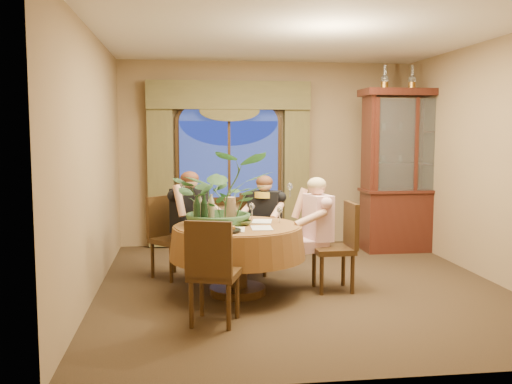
{
  "coord_description": "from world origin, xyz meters",
  "views": [
    {
      "loc": [
        -1.32,
        -6.21,
        1.73
      ],
      "look_at": [
        -0.54,
        -0.25,
        1.1
      ],
      "focal_mm": 40.0,
      "sensor_mm": 36.0,
      "label": 1
    }
  ],
  "objects": [
    {
      "name": "wall_back",
      "position": [
        0.0,
        2.5,
        1.4
      ],
      "size": [
        4.5,
        0.0,
        4.5
      ],
      "primitive_type": "plane",
      "rotation": [
        1.57,
        0.0,
        0.0
      ],
      "color": "#846B4C",
      "rests_on": "ground"
    },
    {
      "name": "tasting_paper_0",
      "position": [
        -0.51,
        -0.49,
        0.75
      ],
      "size": [
        0.22,
        0.31,
        0.0
      ],
      "primitive_type": "cube",
      "rotation": [
        0.0,
        0.0,
        -0.04
      ],
      "color": "white",
      "rests_on": "dining_table"
    },
    {
      "name": "wine_bottle_3",
      "position": [
        -1.09,
        -0.28,
        0.92
      ],
      "size": [
        0.07,
        0.07,
        0.33
      ],
      "primitive_type": "cylinder",
      "color": "black",
      "rests_on": "dining_table"
    },
    {
      "name": "arched_transom",
      "position": [
        -0.6,
        2.43,
        2.08
      ],
      "size": [
        1.6,
        0.06,
        0.44
      ],
      "primitive_type": null,
      "color": "navy",
      "rests_on": "wall_back"
    },
    {
      "name": "wine_glass_person_scarf",
      "position": [
        -0.53,
        0.19,
        0.84
      ],
      "size": [
        0.07,
        0.07,
        0.18
      ],
      "primitive_type": null,
      "color": "silver",
      "rests_on": "dining_table"
    },
    {
      "name": "drapery_right",
      "position": [
        0.43,
        2.38,
        1.18
      ],
      "size": [
        0.38,
        0.14,
        2.32
      ],
      "primitive_type": "cube",
      "color": "#4D4829",
      "rests_on": "floor"
    },
    {
      "name": "drapery_left",
      "position": [
        -1.63,
        2.38,
        1.18
      ],
      "size": [
        0.38,
        0.14,
        2.32
      ],
      "primitive_type": "cube",
      "color": "#4D4829",
      "rests_on": "floor"
    },
    {
      "name": "swag_valance",
      "position": [
        -0.6,
        2.35,
        2.28
      ],
      "size": [
        2.45,
        0.16,
        0.42
      ],
      "primitive_type": null,
      "color": "#4D4829",
      "rests_on": "wall_back"
    },
    {
      "name": "china_cabinet",
      "position": [
        1.97,
        1.71,
        1.17
      ],
      "size": [
        1.45,
        0.57,
        2.35
      ],
      "primitive_type": "cube",
      "color": "black",
      "rests_on": "floor"
    },
    {
      "name": "tasting_paper_1",
      "position": [
        -0.45,
        -0.06,
        0.75
      ],
      "size": [
        0.27,
        0.34,
        0.0
      ],
      "primitive_type": "cube",
      "rotation": [
        0.0,
        0.0,
        -0.21
      ],
      "color": "white",
      "rests_on": "dining_table"
    },
    {
      "name": "olive_bowl",
      "position": [
        -0.67,
        -0.28,
        0.78
      ],
      "size": [
        0.17,
        0.17,
        0.05
      ],
      "primitive_type": "imported",
      "color": "#425226",
      "rests_on": "dining_table"
    },
    {
      "name": "centerpiece_plant",
      "position": [
        -0.88,
        -0.09,
        1.41
      ],
      "size": [
        1.06,
        1.18,
        0.92
      ],
      "primitive_type": "imported",
      "color": "#355F35",
      "rests_on": "dining_table"
    },
    {
      "name": "stoneware_vase",
      "position": [
        -0.8,
        -0.15,
        0.89
      ],
      "size": [
        0.15,
        0.15,
        0.29
      ],
      "primitive_type": null,
      "color": "#93745C",
      "rests_on": "dining_table"
    },
    {
      "name": "dining_table",
      "position": [
        -0.74,
        -0.25,
        0.38
      ],
      "size": [
        1.58,
        1.58,
        0.75
      ],
      "primitive_type": "cylinder",
      "rotation": [
        0.0,
        0.0,
        -0.1
      ],
      "color": "brown",
      "rests_on": "floor"
    },
    {
      "name": "tasting_paper_2",
      "position": [
        -0.8,
        -0.55,
        0.75
      ],
      "size": [
        0.25,
        0.33,
        0.0
      ],
      "primitive_type": "cube",
      "rotation": [
        0.0,
        0.0,
        -0.14
      ],
      "color": "white",
      "rests_on": "dining_table"
    },
    {
      "name": "cheese_platter",
      "position": [
        -0.9,
        -0.65,
        0.76
      ],
      "size": [
        0.32,
        0.32,
        0.02
      ],
      "primitive_type": "cylinder",
      "color": "black",
      "rests_on": "dining_table"
    },
    {
      "name": "oil_lamp_center",
      "position": [
        1.97,
        1.71,
        2.52
      ],
      "size": [
        0.11,
        0.11,
        0.34
      ],
      "primitive_type": null,
      "color": "#A5722D",
      "rests_on": "china_cabinet"
    },
    {
      "name": "chair_right",
      "position": [
        0.31,
        -0.24,
        0.48
      ],
      "size": [
        0.42,
        0.42,
        0.96
      ],
      "primitive_type": "cube",
      "rotation": [
        0.0,
        0.0,
        -4.7
      ],
      "color": "black",
      "rests_on": "floor"
    },
    {
      "name": "wine_bottle_1",
      "position": [
        -1.17,
        -0.31,
        0.92
      ],
      "size": [
        0.07,
        0.07,
        0.33
      ],
      "primitive_type": "cylinder",
      "color": "black",
      "rests_on": "dining_table"
    },
    {
      "name": "wine_bottle_0",
      "position": [
        -1.01,
        -0.2,
        0.92
      ],
      "size": [
        0.07,
        0.07,
        0.33
      ],
      "primitive_type": "cylinder",
      "color": "tan",
      "rests_on": "dining_table"
    },
    {
      "name": "oil_lamp_left",
      "position": [
        1.57,
        1.71,
        2.52
      ],
      "size": [
        0.11,
        0.11,
        0.34
      ],
      "primitive_type": null,
      "color": "#A5722D",
      "rests_on": "china_cabinet"
    },
    {
      "name": "person_scarf",
      "position": [
        -0.31,
        0.63,
        0.61
      ],
      "size": [
        0.56,
        0.55,
        1.21
      ],
      "primitive_type": null,
      "rotation": [
        0.0,
        0.0,
        -3.59
      ],
      "color": "black",
      "rests_on": "floor"
    },
    {
      "name": "window",
      "position": [
        -0.6,
        2.43,
        1.3
      ],
      "size": [
        1.62,
        0.1,
        1.32
      ],
      "primitive_type": null,
      "color": "navy",
      "rests_on": "wall_back"
    },
    {
      "name": "wine_glass_person_pink",
      "position": [
        -0.27,
        -0.15,
        0.84
      ],
      "size": [
        0.07,
        0.07,
        0.18
      ],
      "primitive_type": null,
      "color": "silver",
      "rests_on": "dining_table"
    },
    {
      "name": "chair_back",
      "position": [
        -1.44,
        0.55,
        0.48
      ],
      "size": [
        0.59,
        0.59,
        0.96
      ],
      "primitive_type": "cube",
      "rotation": [
        0.0,
        0.0,
        -2.42
      ],
      "color": "black",
      "rests_on": "floor"
    },
    {
      "name": "wall_right",
      "position": [
        2.25,
        0.0,
        1.4
      ],
      "size": [
        0.0,
        5.0,
        5.0
      ],
      "primitive_type": "plane",
      "rotation": [
        1.57,
        0.0,
        -1.57
      ],
      "color": "#846B4C",
      "rests_on": "ground"
    },
    {
      "name": "wine_bottle_2",
      "position": [
        -1.13,
        -0.18,
        0.92
      ],
      "size": [
        0.07,
        0.07,
        0.33
      ],
      "primitive_type": "cylinder",
      "color": "tan",
      "rests_on": "dining_table"
    },
    {
      "name": "person_back",
      "position": [
        -1.24,
        0.51,
        0.64
      ],
      "size": [
        0.61,
        0.6,
        1.28
      ],
      "primitive_type": null,
      "rotation": [
        0.0,
        0.0,
        -2.56
      ],
      "color": "black",
      "rests_on": "floor"
    },
    {
      "name": "ceiling",
      "position": [
        0.0,
        0.0,
        2.8
      ],
      "size": [
        5.0,
        5.0,
        0.0
      ],
      "primitive_type": "plane",
      "rotation": [
        3.14,
        0.0,
        0.0
      ],
      "color": "white",
      "rests_on": "wall_back"
    },
    {
      "name": "person_pink",
      "position": [
        0.19,
        -0.05,
        0.62
      ],
      "size": [
        0.49,
        0.52,
        1.24
      ],
      "primitive_type": null,
      "rotation": [
        0.0,
        0.0,
        -4.5
      ],
      "color": "beige",
      "rests_on": "floor"
    },
    {
      "name": "wine_glass_person_back",
      "position": [
        -1.0,
        0.15,
        0.84
      ],
      "size": [
        0.07,
        0.07,
        0.18
      ],
      "primitive_type": null,
      "color": "silver",
      "rests_on": "dining_table"
    },
    {
      "name": "oil_lamp_right",
      "position": [
        2.38,
        1.71,
        2.52
      ],
      "size": [
        0.11,
        0.11,
        0.34
      ],
      "primitive_type": null,
      "color": "#A5722D",
      "rests_on": "china_cabinet"
    },
    {
      "name": "floor",
      "position": [
        0.0,
        0.0,
        0.0
      ],
      "size": [
        5.0,
        5.0,
        0.0
      ],
      "primitive_type": "plane",
      "color": "black",
      "rests_on": "ground"
    },
    {
      "name": "chair_back_right",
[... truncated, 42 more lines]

